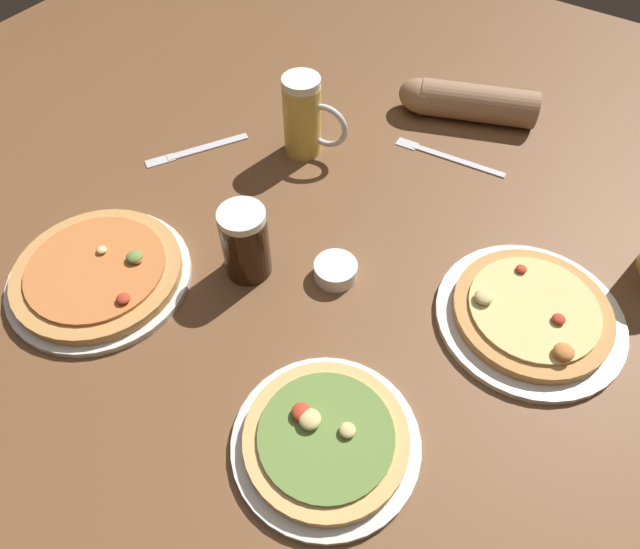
{
  "coord_description": "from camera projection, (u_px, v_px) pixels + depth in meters",
  "views": [
    {
      "loc": [
        0.33,
        -0.49,
        0.76
      ],
      "look_at": [
        0.0,
        0.0,
        0.02
      ],
      "focal_mm": 31.6,
      "sensor_mm": 36.0,
      "label": 1
    }
  ],
  "objects": [
    {
      "name": "pizza_plate_side",
      "position": [
        326.0,
        440.0,
        0.77
      ],
      "size": [
        0.26,
        0.26,
        0.05
      ],
      "color": "silver",
      "rests_on": "ground_plane"
    },
    {
      "name": "fork_left",
      "position": [
        447.0,
        156.0,
        1.16
      ],
      "size": [
        0.24,
        0.04,
        0.01
      ],
      "color": "silver",
      "rests_on": "ground_plane"
    },
    {
      "name": "ground_plane",
      "position": [
        320.0,
        287.0,
        0.98
      ],
      "size": [
        2.4,
        2.4,
        0.03
      ],
      "primitive_type": "cube",
      "color": "brown"
    },
    {
      "name": "ramekin_sauce",
      "position": [
        336.0,
        270.0,
        0.96
      ],
      "size": [
        0.07,
        0.07,
        0.03
      ],
      "primitive_type": "cylinder",
      "color": "white",
      "rests_on": "ground_plane"
    },
    {
      "name": "pizza_plate_far",
      "position": [
        531.0,
        314.0,
        0.9
      ],
      "size": [
        0.3,
        0.3,
        0.05
      ],
      "color": "silver",
      "rests_on": "ground_plane"
    },
    {
      "name": "beer_mug_amber",
      "position": [
        305.0,
        117.0,
        1.11
      ],
      "size": [
        0.14,
        0.08,
        0.17
      ],
      "color": "gold",
      "rests_on": "ground_plane"
    },
    {
      "name": "pizza_plate_near",
      "position": [
        99.0,
        274.0,
        0.95
      ],
      "size": [
        0.31,
        0.31,
        0.05
      ],
      "color": "silver",
      "rests_on": "ground_plane"
    },
    {
      "name": "beer_mug_dark",
      "position": [
        246.0,
        241.0,
        0.93
      ],
      "size": [
        0.08,
        0.13,
        0.14
      ],
      "color": "black",
      "rests_on": "ground_plane"
    },
    {
      "name": "knife_right",
      "position": [
        197.0,
        149.0,
        1.18
      ],
      "size": [
        0.13,
        0.2,
        0.01
      ],
      "color": "silver",
      "rests_on": "ground_plane"
    },
    {
      "name": "diner_arm",
      "position": [
        462.0,
        101.0,
        1.22
      ],
      "size": [
        0.29,
        0.17,
        0.08
      ],
      "color": "#936B4C",
      "rests_on": "ground_plane"
    }
  ]
}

